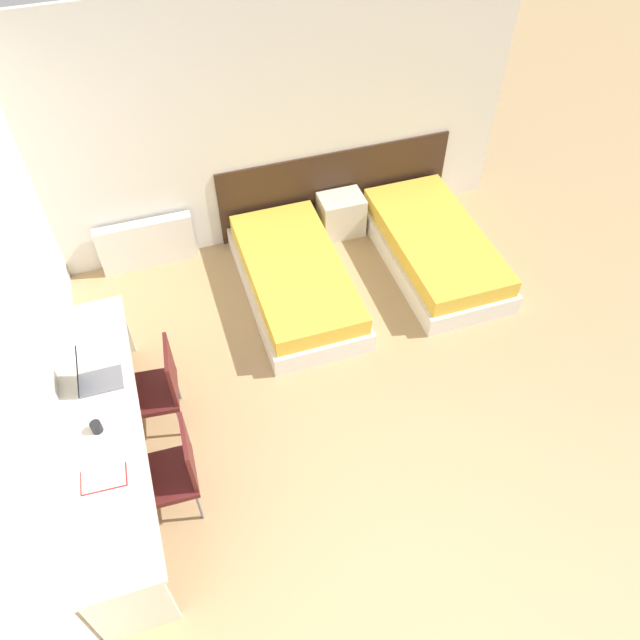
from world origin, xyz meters
name	(u,v)px	position (x,y,z in m)	size (l,w,h in m)	color
ground_plane	(424,605)	(0.00, 0.00, 0.00)	(20.00, 20.00, 0.00)	tan
wall_back	(258,126)	(0.00, 4.29, 1.35)	(5.37, 0.05, 2.70)	silver
wall_left	(26,339)	(-2.21, 2.13, 1.35)	(0.05, 5.27, 2.70)	silver
headboard_panel	(335,188)	(0.81, 4.25, 0.46)	(2.64, 0.03, 0.91)	#382316
bed_near_window	(296,280)	(0.03, 3.24, 0.20)	(0.99, 1.95, 0.42)	silver
bed_near_door	(434,248)	(1.58, 3.24, 0.20)	(0.99, 1.95, 0.42)	silver
nightstand	(341,215)	(0.81, 4.05, 0.24)	(0.48, 0.35, 0.47)	beige
radiator	(147,244)	(-1.32, 4.17, 0.28)	(1.00, 0.12, 0.57)	silver
desk	(106,433)	(-1.90, 1.74, 0.59)	(0.57, 2.58, 0.72)	beige
chair_near_laptop	(158,386)	(-1.47, 2.13, 0.48)	(0.49, 0.49, 0.90)	#511919
chair_near_notebook	(174,470)	(-1.47, 1.33, 0.48)	(0.46, 0.46, 0.90)	#511919
laptop	(92,378)	(-1.91, 2.12, 0.79)	(0.34, 0.24, 0.34)	slate
open_notebook	(104,479)	(-1.92, 1.27, 0.73)	(0.32, 0.20, 0.02)	#B21E1E
mug	(96,427)	(-1.93, 1.68, 0.77)	(0.08, 0.08, 0.09)	black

